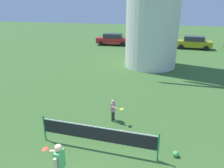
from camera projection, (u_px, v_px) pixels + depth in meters
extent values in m
cylinder|color=#238E4C|center=(44.00, 128.00, 8.37)|extent=(0.06, 0.06, 1.10)
cylinder|color=#238E4C|center=(158.00, 147.00, 7.22)|extent=(0.06, 0.06, 1.10)
cube|color=black|center=(97.00, 134.00, 7.75)|extent=(4.41, 0.01, 0.55)
cube|color=white|center=(97.00, 127.00, 7.65)|extent=(4.41, 0.02, 0.04)
cube|color=#4CB266|center=(60.00, 160.00, 6.02)|extent=(0.19, 0.34, 0.60)
sphere|color=#DBB28E|center=(58.00, 148.00, 5.87)|extent=(0.23, 0.23, 0.23)
cylinder|color=#DBB28E|center=(56.00, 165.00, 5.83)|extent=(0.10, 0.10, 0.45)
cylinder|color=#DBB28E|center=(57.00, 152.00, 6.21)|extent=(0.46, 0.11, 0.17)
cylinder|color=#D84C33|center=(51.00, 150.00, 6.26)|extent=(0.22, 0.03, 0.04)
ellipsoid|color=#D84C33|center=(45.00, 149.00, 6.33)|extent=(0.19, 0.25, 0.03)
cylinder|color=#333338|center=(114.00, 115.00, 9.99)|extent=(0.10, 0.10, 0.48)
cylinder|color=#333338|center=(112.00, 116.00, 9.87)|extent=(0.10, 0.10, 0.48)
cube|color=pink|center=(113.00, 107.00, 9.77)|extent=(0.16, 0.25, 0.43)
sphere|color=#DBB28E|center=(113.00, 101.00, 9.67)|extent=(0.16, 0.16, 0.16)
cylinder|color=#DBB28E|center=(114.00, 106.00, 9.91)|extent=(0.07, 0.07, 0.32)
cylinder|color=#DBB28E|center=(115.00, 108.00, 9.58)|extent=(0.33, 0.12, 0.12)
cylinder|color=yellow|center=(117.00, 108.00, 9.53)|extent=(0.22, 0.06, 0.04)
ellipsoid|color=yellow|center=(122.00, 109.00, 9.44)|extent=(0.21, 0.26, 0.03)
sphere|color=#4CB259|center=(176.00, 154.00, 7.57)|extent=(0.22, 0.22, 0.22)
cube|color=red|center=(113.00, 40.00, 29.11)|extent=(4.51, 2.05, 0.70)
cube|color=#2D333D|center=(113.00, 36.00, 28.89)|extent=(2.57, 1.69, 0.56)
cylinder|color=black|center=(124.00, 42.00, 29.74)|extent=(0.61, 0.23, 0.60)
cylinder|color=black|center=(122.00, 44.00, 28.17)|extent=(0.61, 0.23, 0.60)
cylinder|color=black|center=(104.00, 42.00, 30.29)|extent=(0.61, 0.23, 0.60)
cylinder|color=black|center=(101.00, 44.00, 28.73)|extent=(0.61, 0.23, 0.60)
cube|color=#1E232D|center=(152.00, 41.00, 28.55)|extent=(3.83, 1.74, 0.70)
cube|color=#2D333D|center=(152.00, 36.00, 28.34)|extent=(2.15, 1.52, 0.56)
cylinder|color=black|center=(162.00, 43.00, 29.12)|extent=(0.60, 0.19, 0.60)
cylinder|color=black|center=(161.00, 45.00, 27.58)|extent=(0.60, 0.19, 0.60)
cylinder|color=black|center=(143.00, 42.00, 29.77)|extent=(0.60, 0.19, 0.60)
cylinder|color=black|center=(141.00, 44.00, 28.23)|extent=(0.60, 0.19, 0.60)
cube|color=#999919|center=(194.00, 44.00, 26.52)|extent=(4.33, 1.84, 0.70)
cube|color=#2D333D|center=(194.00, 39.00, 26.30)|extent=(2.44, 1.57, 0.56)
cylinder|color=black|center=(205.00, 46.00, 26.98)|extent=(0.61, 0.20, 0.60)
cylinder|color=black|center=(206.00, 48.00, 25.47)|extent=(0.61, 0.20, 0.60)
cylinder|color=black|center=(181.00, 45.00, 27.82)|extent=(0.61, 0.20, 0.60)
cylinder|color=black|center=(181.00, 47.00, 26.30)|extent=(0.61, 0.20, 0.60)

